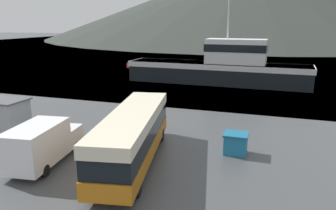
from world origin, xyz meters
TOP-DOWN VIEW (x-y plane):
  - water_surface at (0.00, 142.09)m, footprint 240.00×240.00m
  - hill_backdrop at (-12.32, 177.38)m, footprint 205.64×205.64m
  - tour_bus at (-2.57, 9.18)m, footprint 4.54×11.34m
  - delivery_van at (-7.52, 7.23)m, footprint 2.92×6.12m
  - fishing_boat at (-1.98, 36.64)m, footprint 24.66×5.34m
  - storage_bin at (3.09, 12.46)m, footprint 1.53×1.40m
  - dock_kiosk at (-14.06, 11.16)m, footprint 3.16×2.53m
  - small_boat at (-18.25, 49.23)m, footprint 5.68×6.20m

SIDE VIEW (x-z plane):
  - water_surface at x=0.00m, z-range 0.00..0.00m
  - small_boat at x=-18.25m, z-range 0.00..0.81m
  - storage_bin at x=3.09m, z-range 0.01..1.37m
  - dock_kiosk at x=-14.06m, z-range 0.01..2.59m
  - delivery_van at x=-7.52m, z-range 0.07..2.61m
  - tour_bus at x=-2.57m, z-range 0.21..3.33m
  - fishing_boat at x=-1.98m, z-range -3.68..8.16m
  - hill_backdrop at x=-12.32m, z-range 0.00..37.30m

